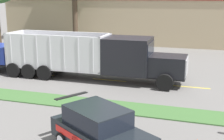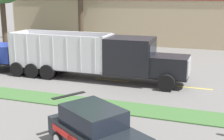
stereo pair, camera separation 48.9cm
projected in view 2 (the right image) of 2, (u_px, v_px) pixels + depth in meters
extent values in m
cube|color=#3D6633|center=(81.00, 103.00, 16.74)|extent=(120.00, 1.76, 0.06)
cube|color=yellow|center=(43.00, 73.00, 22.97)|extent=(2.40, 0.14, 0.01)
cube|color=yellow|center=(112.00, 80.00, 21.22)|extent=(2.40, 0.14, 0.01)
cube|color=yellow|center=(193.00, 88.00, 19.47)|extent=(2.40, 0.14, 0.01)
cube|color=black|center=(96.00, 71.00, 21.33)|extent=(12.31, 1.33, 0.18)
cube|color=black|center=(170.00, 66.00, 19.53)|extent=(2.27, 1.99, 1.25)
cube|color=#B7B7BC|center=(189.00, 67.00, 19.15)|extent=(0.06, 1.69, 1.07)
cube|color=black|center=(130.00, 55.00, 20.26)|extent=(2.97, 2.42, 2.28)
cube|color=black|center=(153.00, 50.00, 19.67)|extent=(0.04, 2.06, 1.03)
cylinder|color=silver|center=(103.00, 46.00, 19.90)|extent=(0.14, 0.14, 1.28)
cube|color=silver|center=(62.00, 66.00, 22.14)|extent=(7.07, 2.42, 0.12)
cube|color=silver|center=(108.00, 52.00, 20.74)|extent=(0.16, 2.42, 2.32)
cube|color=silver|center=(20.00, 47.00, 22.98)|extent=(0.16, 2.42, 2.32)
cube|color=silver|center=(53.00, 52.00, 20.83)|extent=(7.07, 0.16, 2.32)
cube|color=silver|center=(69.00, 47.00, 22.90)|extent=(7.07, 0.16, 2.32)
cube|color=#BCBCC1|center=(14.00, 50.00, 21.72)|extent=(0.10, 0.04, 2.20)
cube|color=#BCBCC1|center=(27.00, 51.00, 21.39)|extent=(0.10, 0.04, 2.20)
cube|color=#BCBCC1|center=(39.00, 52.00, 21.06)|extent=(0.10, 0.04, 2.20)
cube|color=#BCBCC1|center=(53.00, 53.00, 20.74)|extent=(0.10, 0.04, 2.20)
cube|color=#BCBCC1|center=(66.00, 53.00, 20.41)|extent=(0.10, 0.04, 2.20)
cube|color=#BCBCC1|center=(80.00, 54.00, 20.08)|extent=(0.10, 0.04, 2.20)
cube|color=#BCBCC1|center=(95.00, 55.00, 19.75)|extent=(0.10, 0.04, 2.20)
cylinder|color=black|center=(166.00, 83.00, 18.63)|extent=(1.03, 0.30, 1.03)
cylinder|color=black|center=(172.00, 74.00, 20.81)|extent=(1.03, 0.30, 1.03)
cylinder|color=black|center=(17.00, 69.00, 22.06)|extent=(1.03, 0.30, 1.03)
cylinder|color=black|center=(36.00, 63.00, 24.24)|extent=(1.03, 0.30, 1.03)
cylinder|color=black|center=(32.00, 71.00, 21.66)|extent=(1.03, 0.30, 1.03)
cylinder|color=black|center=(50.00, 64.00, 23.84)|extent=(1.03, 0.30, 1.03)
cylinder|color=black|center=(47.00, 72.00, 21.27)|extent=(1.03, 0.30, 1.03)
cylinder|color=black|center=(64.00, 65.00, 23.45)|extent=(1.03, 0.30, 1.03)
cube|color=#23389E|center=(3.00, 53.00, 23.80)|extent=(2.59, 2.12, 1.23)
cube|color=#B7B7BC|center=(17.00, 54.00, 23.37)|extent=(0.06, 1.81, 1.05)
cylinder|color=black|center=(14.00, 59.00, 25.16)|extent=(1.12, 0.30, 1.12)
cube|color=black|center=(97.00, 136.00, 11.32)|extent=(4.42, 3.72, 0.73)
cube|color=black|center=(93.00, 117.00, 11.34)|extent=(2.75, 2.56, 0.62)
cube|color=black|center=(93.00, 108.00, 11.26)|extent=(2.75, 2.56, 0.04)
cube|color=black|center=(69.00, 95.00, 12.53)|extent=(0.96, 1.36, 0.03)
cylinder|color=black|center=(71.00, 140.00, 10.98)|extent=(0.34, 0.22, 0.40)
cylinder|color=black|center=(59.00, 140.00, 11.82)|extent=(0.66, 0.51, 0.65)
cylinder|color=black|center=(97.00, 128.00, 12.90)|extent=(0.66, 0.51, 0.65)
cylinder|color=silver|center=(99.00, 127.00, 12.96)|extent=(0.39, 0.25, 0.45)
cube|color=tan|center=(154.00, 16.00, 39.87)|extent=(34.08, 12.00, 5.91)
cylinder|color=#473828|center=(4.00, 20.00, 32.52)|extent=(0.54, 0.54, 6.15)
cylinder|color=#473828|center=(81.00, 11.00, 34.64)|extent=(0.59, 0.59, 7.79)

